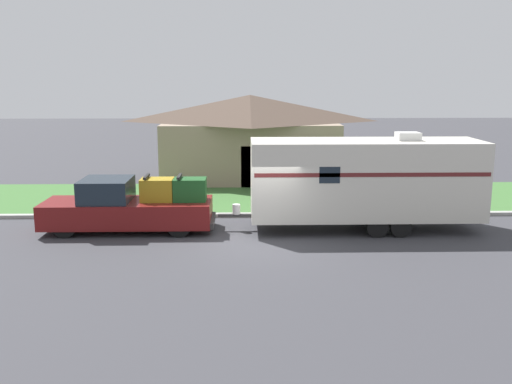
% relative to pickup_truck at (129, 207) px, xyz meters
% --- Properties ---
extents(ground_plane, '(120.00, 120.00, 0.00)m').
position_rel_pickup_truck_xyz_m(ground_plane, '(4.76, -1.75, -0.88)').
color(ground_plane, '#38383D').
extents(curb_strip, '(80.00, 0.30, 0.14)m').
position_rel_pickup_truck_xyz_m(curb_strip, '(4.76, 2.00, -0.81)').
color(curb_strip, '#999993').
rests_on(curb_strip, ground_plane).
extents(lawn_strip, '(80.00, 7.00, 0.03)m').
position_rel_pickup_truck_xyz_m(lawn_strip, '(4.76, 5.65, -0.87)').
color(lawn_strip, '#3D6B33').
rests_on(lawn_strip, ground_plane).
extents(house_across_street, '(9.91, 6.60, 4.52)m').
position_rel_pickup_truck_xyz_m(house_across_street, '(4.50, 11.06, 1.46)').
color(house_across_street, gray).
rests_on(house_across_street, ground_plane).
extents(pickup_truck, '(6.09, 2.07, 2.02)m').
position_rel_pickup_truck_xyz_m(pickup_truck, '(0.00, 0.00, 0.00)').
color(pickup_truck, black).
rests_on(pickup_truck, ground_plane).
extents(travel_trailer, '(9.38, 2.48, 3.53)m').
position_rel_pickup_truck_xyz_m(travel_trailer, '(8.47, -0.00, 0.98)').
color(travel_trailer, black).
rests_on(travel_trailer, ground_plane).
extents(mailbox, '(0.48, 0.20, 1.32)m').
position_rel_pickup_truck_xyz_m(mailbox, '(9.91, 2.83, 0.13)').
color(mailbox, brown).
rests_on(mailbox, ground_plane).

